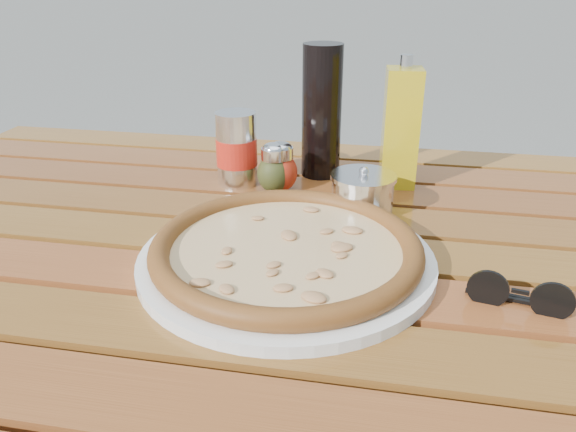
% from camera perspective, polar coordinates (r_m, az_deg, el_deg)
% --- Properties ---
extents(table, '(1.40, 0.90, 0.75)m').
position_cam_1_polar(table, '(0.78, -0.28, -7.71)').
color(table, '#331D0B').
rests_on(table, ground).
extents(plate, '(0.45, 0.45, 0.01)m').
position_cam_1_polar(plate, '(0.69, -0.17, -4.43)').
color(plate, white).
rests_on(plate, table).
extents(pizza, '(0.43, 0.43, 0.03)m').
position_cam_1_polar(pizza, '(0.68, -0.17, -3.27)').
color(pizza, beige).
rests_on(pizza, plate).
extents(pepper_shaker, '(0.06, 0.06, 0.08)m').
position_cam_1_polar(pepper_shaker, '(0.90, -0.75, 4.96)').
color(pepper_shaker, '#B72A15').
rests_on(pepper_shaker, table).
extents(oregano_shaker, '(0.06, 0.06, 0.08)m').
position_cam_1_polar(oregano_shaker, '(0.89, -1.43, 4.83)').
color(oregano_shaker, '#3E431B').
rests_on(oregano_shaker, table).
extents(dark_bottle, '(0.08, 0.08, 0.22)m').
position_cam_1_polar(dark_bottle, '(0.95, 3.45, 10.53)').
color(dark_bottle, black).
rests_on(dark_bottle, table).
extents(soda_can, '(0.08, 0.08, 0.12)m').
position_cam_1_polar(soda_can, '(0.92, -5.24, 6.76)').
color(soda_can, silver).
rests_on(soda_can, table).
extents(olive_oil_cruet, '(0.06, 0.06, 0.21)m').
position_cam_1_polar(olive_oil_cruet, '(0.92, 11.38, 8.79)').
color(olive_oil_cruet, '#B79E13').
rests_on(olive_oil_cruet, table).
extents(parmesan_tin, '(0.11, 0.11, 0.07)m').
position_cam_1_polar(parmesan_tin, '(0.83, 7.59, 2.33)').
color(parmesan_tin, silver).
rests_on(parmesan_tin, table).
extents(sunglasses, '(0.11, 0.04, 0.04)m').
position_cam_1_polar(sunglasses, '(0.65, 22.44, -7.49)').
color(sunglasses, black).
rests_on(sunglasses, table).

